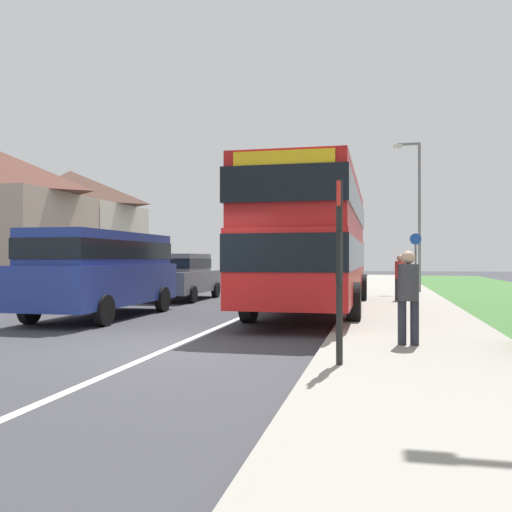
{
  "coord_description": "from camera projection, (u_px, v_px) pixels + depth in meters",
  "views": [
    {
      "loc": [
        3.52,
        -8.82,
        1.54
      ],
      "look_at": [
        0.68,
        3.87,
        1.6
      ],
      "focal_mm": 38.66,
      "sensor_mm": 36.0,
      "label": 1
    }
  ],
  "objects": [
    {
      "name": "house_terrace_far_side",
      "position": [
        38.0,
        224.0,
        29.68
      ],
      "size": [
        7.29,
        12.72,
        6.77
      ],
      "color": "tan",
      "rests_on": "ground_plane"
    },
    {
      "name": "street_lamp_mid",
      "position": [
        417.0,
        206.0,
        23.55
      ],
      "size": [
        1.14,
        0.2,
        6.5
      ],
      "color": "slate",
      "rests_on": "ground_plane"
    },
    {
      "name": "pedestrian_walking_away",
      "position": [
        400.0,
        275.0,
        18.56
      ],
      "size": [
        0.34,
        0.34,
        1.67
      ],
      "color": "#23232D",
      "rests_on": "ground_plane"
    },
    {
      "name": "cycle_route_sign",
      "position": [
        416.0,
        261.0,
        21.51
      ],
      "size": [
        0.44,
        0.08,
        2.52
      ],
      "color": "slate",
      "rests_on": "ground_plane"
    },
    {
      "name": "ground_plane",
      "position": [
        167.0,
        349.0,
        9.37
      ],
      "size": [
        120.0,
        120.0,
        0.0
      ],
      "primitive_type": "plane",
      "color": "#38383D"
    },
    {
      "name": "parked_car_grey",
      "position": [
        183.0,
        275.0,
        20.43
      ],
      "size": [
        1.87,
        4.51,
        1.71
      ],
      "color": "slate",
      "rests_on": "ground_plane"
    },
    {
      "name": "double_decker_bus",
      "position": [
        315.0,
        238.0,
        15.87
      ],
      "size": [
        2.8,
        10.8,
        3.7
      ],
      "color": "red",
      "rests_on": "ground_plane"
    },
    {
      "name": "pedestrian_at_stop",
      "position": [
        408.0,
        293.0,
        9.04
      ],
      "size": [
        0.34,
        0.34,
        1.67
      ],
      "color": "#23232D",
      "rests_on": "ground_plane"
    },
    {
      "name": "lane_marking_centre",
      "position": [
        263.0,
        308.0,
        17.18
      ],
      "size": [
        0.14,
        60.0,
        0.01
      ],
      "primitive_type": "cube",
      "color": "silver",
      "rests_on": "ground_plane"
    },
    {
      "name": "parked_van_blue",
      "position": [
        103.0,
        267.0,
        14.4
      ],
      "size": [
        2.11,
        5.58,
        2.22
      ],
      "color": "navy",
      "rests_on": "ground_plane"
    },
    {
      "name": "pavement_near_side",
      "position": [
        406.0,
        315.0,
        14.31
      ],
      "size": [
        3.2,
        68.0,
        0.12
      ],
      "primitive_type": "cube",
      "color": "gray",
      "rests_on": "ground_plane"
    },
    {
      "name": "bus_stop_sign",
      "position": [
        339.0,
        259.0,
        7.39
      ],
      "size": [
        0.09,
        0.52,
        2.6
      ],
      "color": "black",
      "rests_on": "ground_plane"
    }
  ]
}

